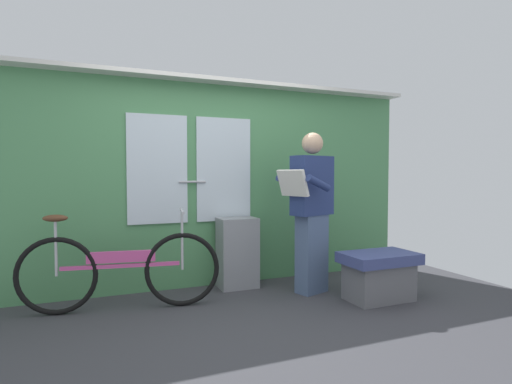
{
  "coord_description": "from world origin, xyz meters",
  "views": [
    {
      "loc": [
        -1.2,
        -3.01,
        1.2
      ],
      "look_at": [
        0.32,
        0.67,
        1.02
      ],
      "focal_mm": 28.53,
      "sensor_mm": 36.0,
      "label": 1
    }
  ],
  "objects_px": {
    "passenger_reading_newspaper": "(311,209)",
    "trash_bin_by_wall": "(237,253)",
    "bench_seat_corner": "(379,275)",
    "bicycle_near_door": "(120,270)"
  },
  "relations": [
    {
      "from": "passenger_reading_newspaper",
      "to": "trash_bin_by_wall",
      "type": "relative_size",
      "value": 2.19
    },
    {
      "from": "passenger_reading_newspaper",
      "to": "bench_seat_corner",
      "type": "bearing_deg",
      "value": 117.31
    },
    {
      "from": "passenger_reading_newspaper",
      "to": "bench_seat_corner",
      "type": "height_order",
      "value": "passenger_reading_newspaper"
    },
    {
      "from": "bicycle_near_door",
      "to": "passenger_reading_newspaper",
      "type": "distance_m",
      "value": 1.89
    },
    {
      "from": "bicycle_near_door",
      "to": "passenger_reading_newspaper",
      "type": "bearing_deg",
      "value": 4.2
    },
    {
      "from": "bicycle_near_door",
      "to": "passenger_reading_newspaper",
      "type": "xyz_separation_m",
      "value": [
        1.81,
        -0.16,
        0.49
      ]
    },
    {
      "from": "trash_bin_by_wall",
      "to": "bench_seat_corner",
      "type": "relative_size",
      "value": 1.05
    },
    {
      "from": "bench_seat_corner",
      "to": "passenger_reading_newspaper",
      "type": "bearing_deg",
      "value": 135.55
    },
    {
      "from": "trash_bin_by_wall",
      "to": "bench_seat_corner",
      "type": "height_order",
      "value": "trash_bin_by_wall"
    },
    {
      "from": "trash_bin_by_wall",
      "to": "bench_seat_corner",
      "type": "distance_m",
      "value": 1.43
    }
  ]
}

